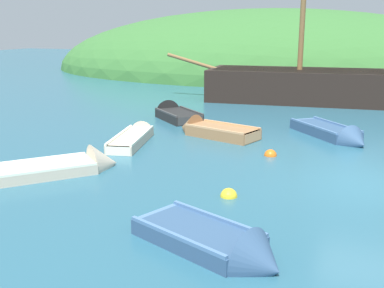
{
  "coord_description": "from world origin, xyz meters",
  "views": [
    {
      "loc": [
        -0.36,
        -12.33,
        3.97
      ],
      "look_at": [
        -5.74,
        1.98,
        0.11
      ],
      "focal_mm": 43.69,
      "sensor_mm": 36.0,
      "label": 1
    }
  ],
  "objects_px": {
    "rowboat_far": "(174,115)",
    "buoy_orange": "(270,156)",
    "rowboat_outer_right": "(334,135)",
    "rowboat_near_dock": "(220,247)",
    "buoy_yellow": "(229,197)",
    "sailing_ship": "(354,92)",
    "rowboat_outer_left": "(135,138)",
    "rowboat_center": "(65,169)",
    "rowboat_portside": "(211,132)"
  },
  "relations": [
    {
      "from": "rowboat_portside",
      "to": "rowboat_outer_right",
      "type": "xyz_separation_m",
      "value": [
        4.37,
        1.12,
        -0.01
      ]
    },
    {
      "from": "sailing_ship",
      "to": "rowboat_near_dock",
      "type": "relative_size",
      "value": 5.48
    },
    {
      "from": "rowboat_portside",
      "to": "buoy_orange",
      "type": "relative_size",
      "value": 8.6
    },
    {
      "from": "rowboat_far",
      "to": "buoy_orange",
      "type": "height_order",
      "value": "rowboat_far"
    },
    {
      "from": "rowboat_outer_left",
      "to": "rowboat_outer_right",
      "type": "height_order",
      "value": "rowboat_outer_right"
    },
    {
      "from": "rowboat_far",
      "to": "rowboat_outer_right",
      "type": "height_order",
      "value": "rowboat_far"
    },
    {
      "from": "buoy_orange",
      "to": "rowboat_far",
      "type": "bearing_deg",
      "value": 138.53
    },
    {
      "from": "sailing_ship",
      "to": "rowboat_portside",
      "type": "relative_size",
      "value": 5.16
    },
    {
      "from": "buoy_orange",
      "to": "sailing_ship",
      "type": "bearing_deg",
      "value": 80.11
    },
    {
      "from": "rowboat_far",
      "to": "rowboat_near_dock",
      "type": "distance_m",
      "value": 12.8
    },
    {
      "from": "rowboat_center",
      "to": "buoy_yellow",
      "type": "relative_size",
      "value": 8.74
    },
    {
      "from": "rowboat_portside",
      "to": "rowboat_outer_right",
      "type": "distance_m",
      "value": 4.51
    },
    {
      "from": "rowboat_center",
      "to": "buoy_orange",
      "type": "xyz_separation_m",
      "value": [
        5.05,
        3.74,
        -0.08
      ]
    },
    {
      "from": "rowboat_far",
      "to": "buoy_orange",
      "type": "bearing_deg",
      "value": -178.13
    },
    {
      "from": "rowboat_near_dock",
      "to": "buoy_yellow",
      "type": "xyz_separation_m",
      "value": [
        -0.65,
        2.81,
        -0.1
      ]
    },
    {
      "from": "rowboat_far",
      "to": "rowboat_outer_right",
      "type": "relative_size",
      "value": 0.85
    },
    {
      "from": "rowboat_center",
      "to": "buoy_orange",
      "type": "height_order",
      "value": "rowboat_center"
    },
    {
      "from": "sailing_ship",
      "to": "rowboat_center",
      "type": "relative_size",
      "value": 4.93
    },
    {
      "from": "sailing_ship",
      "to": "rowboat_center",
      "type": "distance_m",
      "value": 17.14
    },
    {
      "from": "buoy_yellow",
      "to": "buoy_orange",
      "type": "bearing_deg",
      "value": 86.99
    },
    {
      "from": "rowboat_far",
      "to": "rowboat_outer_right",
      "type": "distance_m",
      "value": 7.14
    },
    {
      "from": "sailing_ship",
      "to": "rowboat_outer_right",
      "type": "height_order",
      "value": "sailing_ship"
    },
    {
      "from": "rowboat_near_dock",
      "to": "rowboat_outer_right",
      "type": "relative_size",
      "value": 0.92
    },
    {
      "from": "rowboat_far",
      "to": "buoy_orange",
      "type": "relative_size",
      "value": 7.47
    },
    {
      "from": "rowboat_outer_left",
      "to": "rowboat_portside",
      "type": "bearing_deg",
      "value": -65.14
    },
    {
      "from": "sailing_ship",
      "to": "rowboat_outer_left",
      "type": "relative_size",
      "value": 4.6
    },
    {
      "from": "rowboat_center",
      "to": "rowboat_outer_left",
      "type": "xyz_separation_m",
      "value": [
        0.11,
        4.05,
        0.01
      ]
    },
    {
      "from": "rowboat_far",
      "to": "rowboat_near_dock",
      "type": "height_order",
      "value": "rowboat_far"
    },
    {
      "from": "rowboat_outer_left",
      "to": "sailing_ship",
      "type": "bearing_deg",
      "value": -43.4
    },
    {
      "from": "rowboat_far",
      "to": "rowboat_near_dock",
      "type": "xyz_separation_m",
      "value": [
        5.71,
        -11.46,
        -0.03
      ]
    },
    {
      "from": "rowboat_outer_left",
      "to": "rowboat_center",
      "type": "bearing_deg",
      "value": 166.31
    },
    {
      "from": "rowboat_near_dock",
      "to": "buoy_orange",
      "type": "relative_size",
      "value": 8.1
    },
    {
      "from": "buoy_yellow",
      "to": "sailing_ship",
      "type": "bearing_deg",
      "value": 81.82
    },
    {
      "from": "rowboat_near_dock",
      "to": "rowboat_portside",
      "type": "distance_m",
      "value": 9.36
    },
    {
      "from": "sailing_ship",
      "to": "rowboat_center",
      "type": "height_order",
      "value": "sailing_ship"
    },
    {
      "from": "rowboat_far",
      "to": "rowboat_center",
      "type": "height_order",
      "value": "rowboat_far"
    },
    {
      "from": "rowboat_outer_left",
      "to": "rowboat_outer_right",
      "type": "xyz_separation_m",
      "value": [
        6.65,
        2.84,
        0.03
      ]
    },
    {
      "from": "rowboat_center",
      "to": "sailing_ship",
      "type": "bearing_deg",
      "value": 17.67
    },
    {
      "from": "sailing_ship",
      "to": "rowboat_outer_left",
      "type": "xyz_separation_m",
      "value": [
        -7.01,
        -11.53,
        -0.52
      ]
    },
    {
      "from": "rowboat_far",
      "to": "rowboat_center",
      "type": "relative_size",
      "value": 0.83
    },
    {
      "from": "buoy_orange",
      "to": "buoy_yellow",
      "type": "bearing_deg",
      "value": -93.01
    },
    {
      "from": "rowboat_center",
      "to": "rowboat_portside",
      "type": "xyz_separation_m",
      "value": [
        2.4,
        5.77,
        0.05
      ]
    },
    {
      "from": "rowboat_portside",
      "to": "sailing_ship",
      "type": "bearing_deg",
      "value": -97.46
    },
    {
      "from": "sailing_ship",
      "to": "buoy_yellow",
      "type": "xyz_separation_m",
      "value": [
        -2.27,
        -15.83,
        -0.61
      ]
    },
    {
      "from": "rowboat_far",
      "to": "rowboat_portside",
      "type": "bearing_deg",
      "value": 178.2
    },
    {
      "from": "sailing_ship",
      "to": "rowboat_outer_left",
      "type": "distance_m",
      "value": 13.51
    },
    {
      "from": "rowboat_far",
      "to": "rowboat_outer_left",
      "type": "height_order",
      "value": "rowboat_far"
    },
    {
      "from": "sailing_ship",
      "to": "rowboat_portside",
      "type": "xyz_separation_m",
      "value": [
        -4.72,
        -9.81,
        -0.48
      ]
    },
    {
      "from": "rowboat_far",
      "to": "rowboat_center",
      "type": "bearing_deg",
      "value": 134.8
    },
    {
      "from": "rowboat_portside",
      "to": "buoy_yellow",
      "type": "height_order",
      "value": "rowboat_portside"
    }
  ]
}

